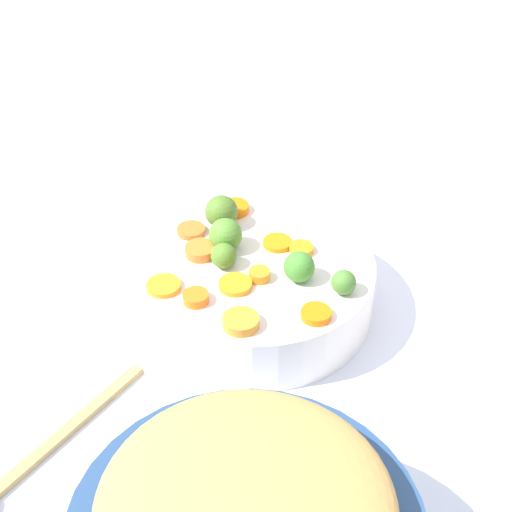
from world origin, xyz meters
TOP-DOWN VIEW (x-y plane):
  - tabletop at (0.00, 0.00)m, footprint 2.40×2.40m
  - serving_bowl_carrots at (0.02, -0.04)m, footprint 0.28×0.28m
  - stuffing_mound at (0.23, -0.36)m, footprint 0.23×0.23m
  - carrot_slice_0 at (0.01, -0.14)m, footprint 0.04×0.04m
  - carrot_slice_1 at (0.07, -0.14)m, footprint 0.04×0.04m
  - carrot_slice_2 at (0.05, 0.01)m, footprint 0.04×0.04m
  - carrot_slice_3 at (0.04, -0.07)m, footprint 0.03×0.03m
  - carrot_slice_4 at (-0.04, -0.07)m, footprint 0.05×0.05m
  - carrot_slice_5 at (-0.06, 0.03)m, footprint 0.05×0.05m
  - carrot_slice_6 at (-0.08, -0.04)m, footprint 0.04×0.04m
  - carrot_slice_7 at (0.13, -0.08)m, footprint 0.05×0.05m
  - carrot_slice_8 at (-0.04, -0.14)m, footprint 0.06×0.06m
  - carrot_slice_9 at (0.03, -0.09)m, footprint 0.05×0.05m
  - carrot_slice_10 at (0.02, -0.00)m, footprint 0.04×0.04m
  - brussels_sprout_0 at (0.08, -0.04)m, footprint 0.04×0.04m
  - brussels_sprout_1 at (-0.03, -0.04)m, footprint 0.04×0.04m
  - brussels_sprout_2 at (-0.06, -0.01)m, footprint 0.04×0.04m
  - brussels_sprout_3 at (-0.01, -0.07)m, footprint 0.03×0.03m
  - brussels_sprout_4 at (0.13, -0.03)m, footprint 0.03×0.03m
  - wooden_spoon at (-0.03, -0.38)m, footprint 0.04×0.26m
  - casserole_dish at (0.15, 0.40)m, footprint 0.20×0.20m

SIDE VIEW (x-z plane):
  - tabletop at x=0.00m, z-range 0.00..0.02m
  - wooden_spoon at x=-0.03m, z-range 0.02..0.03m
  - serving_bowl_carrots at x=0.02m, z-range 0.02..0.09m
  - casserole_dish at x=0.15m, z-range 0.02..0.12m
  - carrot_slice_10 at x=0.02m, z-range 0.09..0.10m
  - carrot_slice_8 at x=-0.04m, z-range 0.09..0.10m
  - carrot_slice_9 at x=0.03m, z-range 0.09..0.10m
  - carrot_slice_6 at x=-0.08m, z-range 0.09..0.10m
  - carrot_slice_2 at x=0.05m, z-range 0.09..0.10m
  - carrot_slice_7 at x=0.13m, z-range 0.09..0.10m
  - carrot_slice_5 at x=-0.06m, z-range 0.09..0.10m
  - carrot_slice_0 at x=0.01m, z-range 0.09..0.10m
  - carrot_slice_1 at x=0.07m, z-range 0.09..0.10m
  - carrot_slice_3 at x=0.04m, z-range 0.09..0.10m
  - carrot_slice_4 at x=-0.04m, z-range 0.09..0.10m
  - brussels_sprout_4 at x=0.13m, z-range 0.09..0.12m
  - brussels_sprout_3 at x=-0.01m, z-range 0.09..0.12m
  - brussels_sprout_0 at x=0.08m, z-range 0.09..0.13m
  - brussels_sprout_1 at x=-0.03m, z-range 0.09..0.13m
  - brussels_sprout_2 at x=-0.06m, z-range 0.09..0.13m
  - stuffing_mound at x=0.23m, z-range 0.13..0.19m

